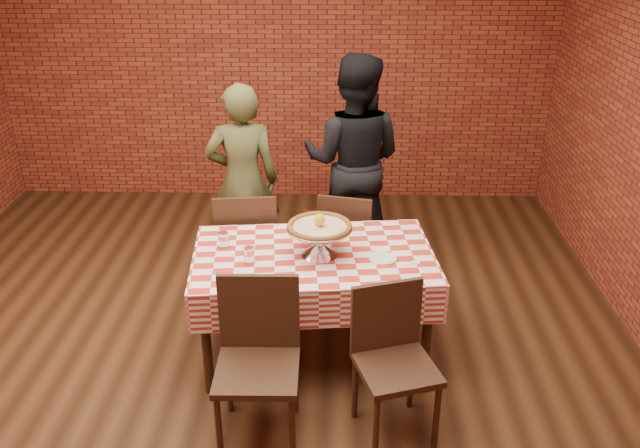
# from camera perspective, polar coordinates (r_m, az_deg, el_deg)

# --- Properties ---
(ground) EXTENTS (6.00, 6.00, 0.00)m
(ground) POSITION_cam_1_polar(r_m,az_deg,el_deg) (4.53, -6.92, -12.22)
(ground) COLOR black
(ground) RESTS_ON ground
(back_wall) EXTENTS (5.50, 0.00, 5.50)m
(back_wall) POSITION_cam_1_polar(r_m,az_deg,el_deg) (6.70, -3.95, 14.11)
(back_wall) COLOR maroon
(back_wall) RESTS_ON ground
(table) EXTENTS (1.61, 1.06, 0.75)m
(table) POSITION_cam_1_polar(r_m,az_deg,el_deg) (4.45, -0.53, -6.93)
(table) COLOR #3E2616
(table) RESTS_ON ground
(tablecloth) EXTENTS (1.65, 1.10, 0.26)m
(tablecloth) POSITION_cam_1_polar(r_m,az_deg,el_deg) (4.32, -0.55, -4.10)
(tablecloth) COLOR red
(tablecloth) RESTS_ON table
(pizza_stand) EXTENTS (0.44, 0.44, 0.19)m
(pizza_stand) POSITION_cam_1_polar(r_m,az_deg,el_deg) (4.20, -0.04, -1.50)
(pizza_stand) COLOR silver
(pizza_stand) RESTS_ON tablecloth
(pizza) EXTENTS (0.43, 0.43, 0.03)m
(pizza) POSITION_cam_1_polar(r_m,az_deg,el_deg) (4.15, -0.04, -0.27)
(pizza) COLOR beige
(pizza) RESTS_ON pizza_stand
(lemon) EXTENTS (0.07, 0.07, 0.09)m
(lemon) POSITION_cam_1_polar(r_m,az_deg,el_deg) (4.13, -0.04, 0.35)
(lemon) COLOR yellow
(lemon) RESTS_ON pizza
(water_glass_left) EXTENTS (0.07, 0.07, 0.11)m
(water_glass_left) POSITION_cam_1_polar(r_m,az_deg,el_deg) (4.14, -6.12, -2.70)
(water_glass_left) COLOR white
(water_glass_left) RESTS_ON tablecloth
(water_glass_right) EXTENTS (0.07, 0.07, 0.11)m
(water_glass_right) POSITION_cam_1_polar(r_m,az_deg,el_deg) (4.35, -8.30, -1.37)
(water_glass_right) COLOR white
(water_glass_right) RESTS_ON tablecloth
(side_plate) EXTENTS (0.19, 0.19, 0.01)m
(side_plate) POSITION_cam_1_polar(r_m,az_deg,el_deg) (4.20, 5.43, -2.97)
(side_plate) COLOR white
(side_plate) RESTS_ON tablecloth
(sweetener_packet_a) EXTENTS (0.05, 0.04, 0.00)m
(sweetener_packet_a) POSITION_cam_1_polar(r_m,az_deg,el_deg) (4.17, 7.61, -3.39)
(sweetener_packet_a) COLOR white
(sweetener_packet_a) RESTS_ON tablecloth
(sweetener_packet_b) EXTENTS (0.05, 0.04, 0.00)m
(sweetener_packet_b) POSITION_cam_1_polar(r_m,az_deg,el_deg) (4.18, 8.26, -3.30)
(sweetener_packet_b) COLOR white
(sweetener_packet_b) RESTS_ON tablecloth
(condiment_caddy) EXTENTS (0.11, 0.09, 0.15)m
(condiment_caddy) POSITION_cam_1_polar(r_m,az_deg,el_deg) (4.50, -0.73, 0.16)
(condiment_caddy) COLOR silver
(condiment_caddy) RESTS_ON tablecloth
(chair_near_left) EXTENTS (0.47, 0.47, 0.94)m
(chair_near_left) POSITION_cam_1_polar(r_m,az_deg,el_deg) (3.74, -5.44, -12.26)
(chair_near_left) COLOR #3E2616
(chair_near_left) RESTS_ON ground
(chair_near_right) EXTENTS (0.52, 0.52, 0.90)m
(chair_near_right) POSITION_cam_1_polar(r_m,az_deg,el_deg) (3.78, 6.61, -12.30)
(chair_near_right) COLOR #3E2616
(chair_near_right) RESTS_ON ground
(chair_far_left) EXTENTS (0.50, 0.50, 0.93)m
(chair_far_left) POSITION_cam_1_polar(r_m,az_deg,el_deg) (5.05, -6.27, -1.71)
(chair_far_left) COLOR #3E2616
(chair_far_left) RESTS_ON ground
(chair_far_right) EXTENTS (0.48, 0.48, 0.88)m
(chair_far_right) POSITION_cam_1_polar(r_m,az_deg,el_deg) (5.12, 2.49, -1.48)
(chair_far_right) COLOR #3E2616
(chair_far_right) RESTS_ON ground
(diner_olive) EXTENTS (0.63, 0.45, 1.59)m
(diner_olive) POSITION_cam_1_polar(r_m,az_deg,el_deg) (5.33, -6.67, 3.69)
(diner_olive) COLOR #4D512A
(diner_olive) RESTS_ON ground
(diner_black) EXTENTS (0.98, 0.84, 1.77)m
(diner_black) POSITION_cam_1_polar(r_m,az_deg,el_deg) (5.48, 2.88, 5.44)
(diner_black) COLOR black
(diner_black) RESTS_ON ground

